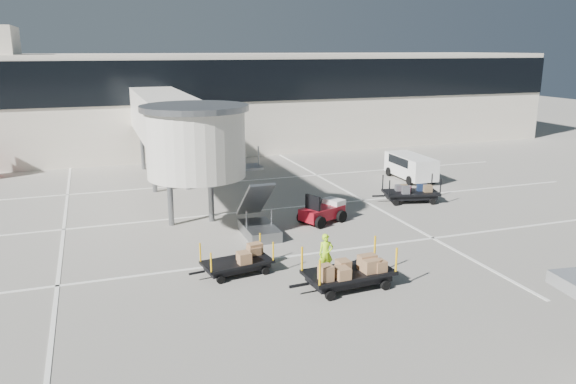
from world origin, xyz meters
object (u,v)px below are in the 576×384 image
(minivan, at_px, (410,165))
(baggage_tug, at_px, (323,212))
(ground_worker, at_px, (326,254))
(box_cart_far, at_px, (236,263))
(suitcase_cart, at_px, (411,193))
(box_cart_near, at_px, (354,272))

(minivan, bearing_deg, baggage_tug, -141.04)
(ground_worker, distance_m, minivan, 17.37)
(ground_worker, relative_size, minivan, 0.37)
(box_cart_far, height_order, ground_worker, ground_worker)
(minivan, bearing_deg, ground_worker, -129.90)
(suitcase_cart, xyz_separation_m, minivan, (2.98, 5.01, 0.45))
(suitcase_cart, bearing_deg, minivan, 72.62)
(box_cart_near, distance_m, box_cart_far, 4.56)
(ground_worker, bearing_deg, box_cart_near, -66.76)
(suitcase_cart, distance_m, box_cart_near, 12.54)
(box_cart_near, xyz_separation_m, box_cart_far, (-3.74, 2.60, -0.13))
(box_cart_near, relative_size, box_cart_far, 1.21)
(baggage_tug, distance_m, minivan, 11.46)
(suitcase_cart, xyz_separation_m, box_cart_far, (-11.90, -6.91, -0.06))
(baggage_tug, distance_m, suitcase_cart, 6.45)
(suitcase_cart, relative_size, minivan, 0.89)
(baggage_tug, distance_m, box_cart_far, 7.62)
(minivan, bearing_deg, box_cart_near, -125.59)
(box_cart_near, xyz_separation_m, ground_worker, (-0.44, 1.58, 0.20))
(ground_worker, bearing_deg, minivan, 55.96)
(baggage_tug, xyz_separation_m, box_cart_near, (-2.00, -7.62, 0.04))
(baggage_tug, xyz_separation_m, suitcase_cart, (6.16, 1.89, -0.03))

